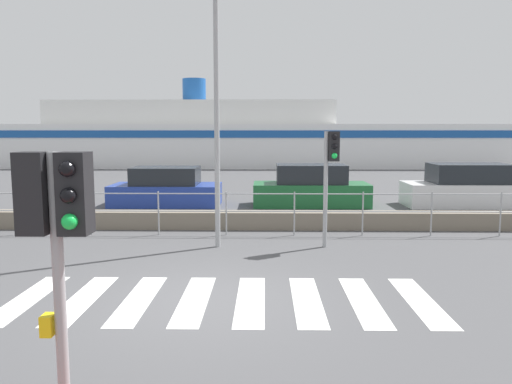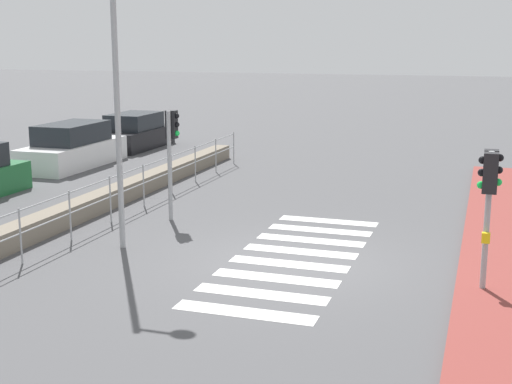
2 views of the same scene
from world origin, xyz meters
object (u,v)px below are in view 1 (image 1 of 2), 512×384
(traffic_light_near, at_px, (56,219))
(traffic_light_far, at_px, (331,163))
(ferry_boat, at_px, (241,139))
(parked_car_white, at_px, (469,188))
(parked_car_green, at_px, (311,188))
(streetlamp, at_px, (216,86))
(parked_car_blue, at_px, (166,189))

(traffic_light_near, bearing_deg, traffic_light_far, 66.28)
(ferry_boat, bearing_deg, parked_car_white, -66.70)
(traffic_light_near, bearing_deg, parked_car_green, 76.26)
(ferry_boat, relative_size, parked_car_green, 9.16)
(streetlamp, height_order, parked_car_green, streetlamp)
(ferry_boat, bearing_deg, streetlamp, -88.34)
(ferry_boat, height_order, parked_car_blue, ferry_boat)
(traffic_light_near, xyz_separation_m, parked_car_blue, (-1.86, 13.86, -1.37))
(ferry_boat, bearing_deg, traffic_light_far, -83.03)
(traffic_light_near, height_order, streetlamp, streetlamp)
(streetlamp, height_order, parked_car_white, streetlamp)
(streetlamp, relative_size, parked_car_green, 1.44)
(traffic_light_far, distance_m, streetlamp, 3.11)
(parked_car_green, bearing_deg, streetlamp, -112.36)
(traffic_light_far, bearing_deg, ferry_boat, 96.97)
(traffic_light_far, xyz_separation_m, parked_car_blue, (-5.09, 6.49, -1.38))
(traffic_light_far, relative_size, parked_car_blue, 0.69)
(parked_car_green, relative_size, parked_car_white, 0.91)
(traffic_light_near, xyz_separation_m, parked_car_green, (3.39, 13.86, -1.33))
(streetlamp, relative_size, parked_car_white, 1.30)
(traffic_light_near, distance_m, parked_car_blue, 14.05)
(traffic_light_near, bearing_deg, ferry_boat, 90.29)
(traffic_light_near, bearing_deg, streetlamp, 84.93)
(traffic_light_near, distance_m, streetlamp, 7.40)
(traffic_light_far, xyz_separation_m, parked_car_white, (5.82, 6.49, -1.32))
(traffic_light_near, xyz_separation_m, ferry_boat, (-0.18, 35.31, 0.12))
(parked_car_white, bearing_deg, parked_car_green, 180.00)
(streetlamp, distance_m, ferry_boat, 28.19)
(traffic_light_far, height_order, streetlamp, streetlamp)
(traffic_light_far, bearing_deg, parked_car_white, 48.11)
(traffic_light_far, relative_size, ferry_boat, 0.07)
(ferry_boat, xyz_separation_m, parked_car_green, (3.57, -21.45, -1.45))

